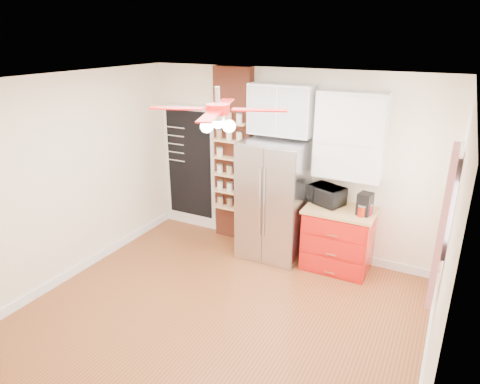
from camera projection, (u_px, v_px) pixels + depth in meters
The scene contains 21 objects.
floor at pixel (221, 313), 5.11m from camera, with size 4.50×4.50×0.00m, color brown.
ceiling at pixel (217, 81), 4.17m from camera, with size 4.50×4.50×0.00m, color white.
wall_back at pixel (287, 162), 6.30m from camera, with size 4.50×0.02×2.70m, color #FCEDCB.
wall_front at pixel (76, 307), 2.97m from camera, with size 4.50×0.02×2.70m, color #FCEDCB.
wall_left at pixel (71, 179), 5.61m from camera, with size 0.02×4.00×2.70m, color #FCEDCB.
wall_right at pixel (446, 255), 3.67m from camera, with size 0.02×4.00×2.70m, color #FCEDCB.
chalkboard at pixel (190, 164), 7.09m from camera, with size 0.95×0.05×1.95m.
brick_pillar at pixel (234, 157), 6.60m from camera, with size 0.60×0.16×2.70m, color brown.
fridge at pixel (273, 200), 6.18m from camera, with size 0.90×0.70×1.75m, color #B7B7BC.
upper_glass_cabinet at pixel (281, 110), 5.90m from camera, with size 0.90×0.35×0.70m, color white.
red_cabinet at pixel (338, 239), 5.96m from camera, with size 0.94×0.64×0.90m.
upper_shelf_unit at pixel (350, 136), 5.60m from camera, with size 0.90×0.30×1.15m, color white.
window at pixel (452, 199), 4.36m from camera, with size 0.04×0.75×1.05m, color white.
curtain at pixel (442, 228), 3.96m from camera, with size 0.06×0.40×1.55m, color red.
ceiling_fan at pixel (218, 110), 4.26m from camera, with size 1.40×1.40×0.44m.
toaster_oven at pixel (326, 195), 5.94m from camera, with size 0.47×0.32×0.26m, color black.
coffee_maker at pixel (365, 204), 5.58m from camera, with size 0.17×0.19×0.29m, color black.
canister_left at pixel (362, 211), 5.55m from camera, with size 0.10×0.10×0.14m, color #AB1C09.
canister_right at pixel (368, 210), 5.59m from camera, with size 0.09×0.09×0.14m, color red.
pantry_jar_oats at pixel (220, 152), 6.50m from camera, with size 0.10×0.10×0.13m, color beige.
pantry_jar_beans at pixel (240, 155), 6.37m from camera, with size 0.10×0.10×0.14m, color #987B4D.
Camera 1 is at (2.17, -3.70, 3.14)m, focal length 32.00 mm.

